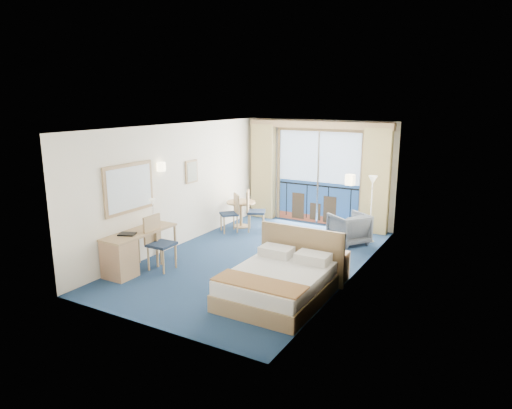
# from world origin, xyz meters

# --- Properties ---
(floor) EXTENTS (6.50, 6.50, 0.00)m
(floor) POSITION_xyz_m (0.00, 0.00, 0.00)
(floor) COLOR navy
(floor) RESTS_ON ground
(room_walls) EXTENTS (4.04, 6.54, 2.72)m
(room_walls) POSITION_xyz_m (0.00, 0.00, 1.78)
(room_walls) COLOR white
(room_walls) RESTS_ON ground
(balcony_door) EXTENTS (2.36, 0.03, 2.52)m
(balcony_door) POSITION_xyz_m (-0.01, 3.22, 1.14)
(balcony_door) COLOR navy
(balcony_door) RESTS_ON room_walls
(curtain_left) EXTENTS (0.65, 0.22, 2.55)m
(curtain_left) POSITION_xyz_m (-1.55, 3.07, 1.28)
(curtain_left) COLOR tan
(curtain_left) RESTS_ON room_walls
(curtain_right) EXTENTS (0.65, 0.22, 2.55)m
(curtain_right) POSITION_xyz_m (1.55, 3.07, 1.28)
(curtain_right) COLOR tan
(curtain_right) RESTS_ON room_walls
(pelmet) EXTENTS (3.80, 0.25, 0.18)m
(pelmet) POSITION_xyz_m (0.00, 3.10, 2.58)
(pelmet) COLOR tan
(pelmet) RESTS_ON room_walls
(mirror) EXTENTS (0.05, 1.25, 0.95)m
(mirror) POSITION_xyz_m (-1.97, -1.50, 1.55)
(mirror) COLOR tan
(mirror) RESTS_ON room_walls
(wall_print) EXTENTS (0.04, 0.42, 0.52)m
(wall_print) POSITION_xyz_m (-1.97, 0.45, 1.60)
(wall_print) COLOR tan
(wall_print) RESTS_ON room_walls
(sconce_left) EXTENTS (0.18, 0.18, 0.18)m
(sconce_left) POSITION_xyz_m (-1.94, -0.60, 1.85)
(sconce_left) COLOR beige
(sconce_left) RESTS_ON room_walls
(sconce_right) EXTENTS (0.18, 0.18, 0.18)m
(sconce_right) POSITION_xyz_m (1.94, -0.15, 1.85)
(sconce_right) COLOR beige
(sconce_right) RESTS_ON room_walls
(bed) EXTENTS (1.60, 1.91, 1.01)m
(bed) POSITION_xyz_m (1.25, -1.48, 0.28)
(bed) COLOR tan
(bed) RESTS_ON ground
(nightstand) EXTENTS (0.40, 0.38, 0.53)m
(nightstand) POSITION_xyz_m (1.78, -0.24, 0.26)
(nightstand) COLOR tan
(nightstand) RESTS_ON ground
(phone) EXTENTS (0.22, 0.20, 0.08)m
(phone) POSITION_xyz_m (1.81, -0.24, 0.57)
(phone) COLOR silver
(phone) RESTS_ON nightstand
(armchair) EXTENTS (1.06, 1.05, 0.70)m
(armchair) POSITION_xyz_m (1.30, 1.94, 0.35)
(armchair) COLOR #3F454D
(armchair) RESTS_ON ground
(floor_lamp) EXTENTS (0.21, 0.21, 1.55)m
(floor_lamp) POSITION_xyz_m (1.69, 2.24, 1.17)
(floor_lamp) COLOR silver
(floor_lamp) RESTS_ON ground
(desk) EXTENTS (0.55, 1.59, 0.74)m
(desk) POSITION_xyz_m (-1.72, -1.98, 0.41)
(desk) COLOR tan
(desk) RESTS_ON ground
(desk_chair) EXTENTS (0.47, 0.46, 1.05)m
(desk_chair) POSITION_xyz_m (-1.40, -1.41, 0.59)
(desk_chair) COLOR #1C2941
(desk_chair) RESTS_ON ground
(folder) EXTENTS (0.36, 0.32, 0.03)m
(folder) POSITION_xyz_m (-1.75, -1.85, 0.76)
(folder) COLOR black
(folder) RESTS_ON desk
(desk_lamp) EXTENTS (0.13, 0.13, 0.50)m
(desk_lamp) POSITION_xyz_m (-1.82, -1.04, 1.12)
(desk_lamp) COLOR silver
(desk_lamp) RESTS_ON desk
(round_table) EXTENTS (0.74, 0.74, 0.66)m
(round_table) POSITION_xyz_m (-1.55, 1.89, 0.50)
(round_table) COLOR tan
(round_table) RESTS_ON ground
(table_chair_a) EXTENTS (0.59, 0.59, 1.02)m
(table_chair_a) POSITION_xyz_m (-1.11, 1.72, 0.57)
(table_chair_a) COLOR #1C2941
(table_chair_a) RESTS_ON ground
(table_chair_b) EXTENTS (0.58, 0.58, 0.94)m
(table_chair_b) POSITION_xyz_m (-1.52, 1.43, 0.53)
(table_chair_b) COLOR #1C2941
(table_chair_b) RESTS_ON ground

